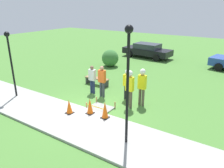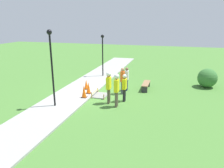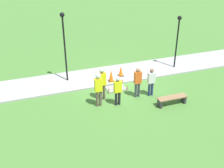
% 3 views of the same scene
% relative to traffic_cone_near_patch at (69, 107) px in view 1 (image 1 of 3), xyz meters
% --- Properties ---
extents(ground_plane, '(60.00, 60.00, 0.00)m').
position_rel_traffic_cone_near_patch_xyz_m(ground_plane, '(0.48, 0.89, -0.44)').
color(ground_plane, '#477A33').
extents(sidewalk, '(28.00, 2.62, 0.10)m').
position_rel_traffic_cone_near_patch_xyz_m(sidewalk, '(0.48, -0.42, -0.39)').
color(sidewalk, '#9E9E99').
rests_on(sidewalk, ground_plane).
extents(wet_concrete_patch, '(1.21, 0.87, 0.34)m').
position_rel_traffic_cone_near_patch_xyz_m(wet_concrete_patch, '(0.83, 1.36, -0.40)').
color(wet_concrete_patch, gray).
rests_on(wet_concrete_patch, ground_plane).
extents(traffic_cone_near_patch, '(0.34, 0.34, 0.68)m').
position_rel_traffic_cone_near_patch_xyz_m(traffic_cone_near_patch, '(0.00, 0.00, 0.00)').
color(traffic_cone_near_patch, black).
rests_on(traffic_cone_near_patch, sidewalk).
extents(traffic_cone_far_patch, '(0.34, 0.34, 0.77)m').
position_rel_traffic_cone_near_patch_xyz_m(traffic_cone_far_patch, '(0.83, 0.51, 0.04)').
color(traffic_cone_far_patch, black).
rests_on(traffic_cone_far_patch, sidewalk).
extents(traffic_cone_sidewalk_edge, '(0.34, 0.34, 0.80)m').
position_rel_traffic_cone_near_patch_xyz_m(traffic_cone_sidewalk_edge, '(1.66, 0.54, 0.06)').
color(traffic_cone_sidewalk_edge, black).
rests_on(traffic_cone_sidewalk_edge, sidewalk).
extents(park_bench, '(1.65, 0.44, 0.48)m').
position_rel_traffic_cone_near_patch_xyz_m(park_bench, '(-1.42, 4.02, -0.10)').
color(park_bench, '#2D2D33').
rests_on(park_bench, ground_plane).
extents(worker_supervisor, '(0.40, 0.28, 1.95)m').
position_rel_traffic_cone_near_patch_xyz_m(worker_supervisor, '(2.34, 2.83, 0.76)').
color(worker_supervisor, brown).
rests_on(worker_supervisor, ground_plane).
extents(worker_assistant, '(0.40, 0.28, 1.95)m').
position_rel_traffic_cone_near_patch_xyz_m(worker_assistant, '(1.95, 2.25, 0.75)').
color(worker_assistant, brown).
rests_on(worker_assistant, ground_plane).
extents(worker_trainee, '(0.40, 0.25, 1.71)m').
position_rel_traffic_cone_near_patch_xyz_m(worker_trainee, '(1.35, 3.06, 0.57)').
color(worker_trainee, black).
rests_on(worker_trainee, ground_plane).
extents(bystander_in_orange_shirt, '(0.40, 0.24, 1.79)m').
position_rel_traffic_cone_near_patch_xyz_m(bystander_in_orange_shirt, '(0.01, 2.62, 0.59)').
color(bystander_in_orange_shirt, '#383D47').
rests_on(bystander_in_orange_shirt, ground_plane).
extents(bystander_in_gray_shirt, '(0.40, 0.22, 1.67)m').
position_rel_traffic_cone_near_patch_xyz_m(bystander_in_gray_shirt, '(-0.76, 2.74, 0.50)').
color(bystander_in_gray_shirt, navy).
rests_on(bystander_in_gray_shirt, ground_plane).
extents(lamppost_near, '(0.28, 0.28, 4.23)m').
position_rel_traffic_cone_near_patch_xyz_m(lamppost_near, '(3.37, -0.54, 2.41)').
color(lamppost_near, black).
rests_on(lamppost_near, sidewalk).
extents(lamppost_far, '(0.28, 0.28, 3.53)m').
position_rel_traffic_cone_near_patch_xyz_m(lamppost_far, '(-3.97, -0.09, 2.01)').
color(lamppost_far, black).
rests_on(lamppost_far, sidewalk).
extents(parked_car_black, '(4.84, 2.29, 1.37)m').
position_rel_traffic_cone_near_patch_xyz_m(parked_car_black, '(-2.02, 12.99, 0.29)').
color(parked_car_black, black).
rests_on(parked_car_black, ground_plane).
extents(shrub_rounded_near, '(1.40, 1.40, 1.40)m').
position_rel_traffic_cone_near_patch_xyz_m(shrub_rounded_near, '(-3.22, 8.27, 0.26)').
color(shrub_rounded_near, '#387033').
rests_on(shrub_rounded_near, ground_plane).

